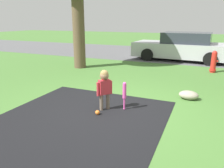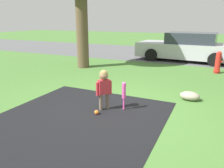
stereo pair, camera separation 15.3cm
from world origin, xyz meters
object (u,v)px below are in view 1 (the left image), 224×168
(baseball_bat, at_px, (124,92))
(parked_car, at_px, (182,47))
(sports_ball, at_px, (98,112))
(child, at_px, (104,84))
(fire_hydrant, at_px, (214,62))

(baseball_bat, relative_size, parked_car, 0.14)
(baseball_bat, xyz_separation_m, sports_ball, (-0.41, -0.47, -0.35))
(child, height_order, fire_hydrant, child)
(sports_ball, relative_size, parked_car, 0.02)
(sports_ball, bearing_deg, parked_car, 83.73)
(baseball_bat, relative_size, fire_hydrant, 0.77)
(sports_ball, xyz_separation_m, parked_car, (0.81, 7.38, 0.57))
(parked_car, bearing_deg, baseball_bat, 89.37)
(baseball_bat, bearing_deg, fire_hydrant, 68.74)
(baseball_bat, xyz_separation_m, parked_car, (0.40, 6.90, 0.22))
(sports_ball, relative_size, fire_hydrant, 0.12)
(child, relative_size, baseball_bat, 1.42)
(child, height_order, parked_car, parked_car)
(child, height_order, sports_ball, child)
(child, xyz_separation_m, parked_car, (0.79, 7.07, 0.05))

